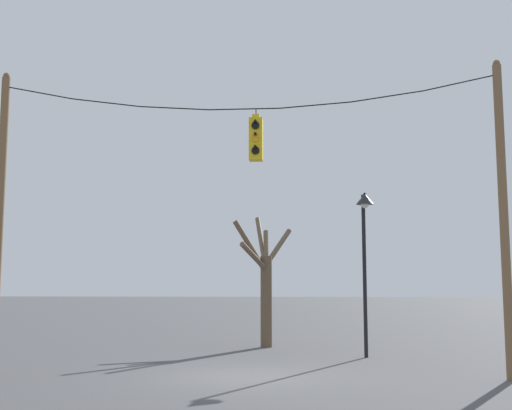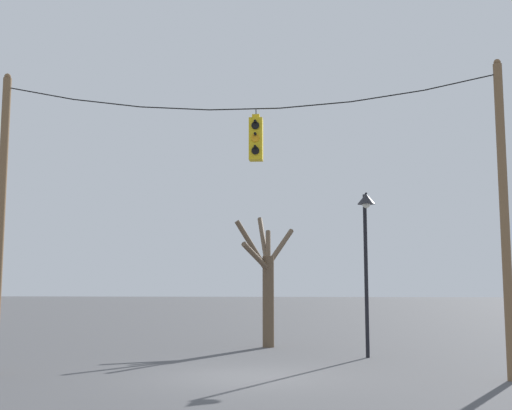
% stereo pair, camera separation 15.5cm
% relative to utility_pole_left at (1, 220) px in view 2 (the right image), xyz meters
% --- Properties ---
extents(ground_plane, '(200.00, 200.00, 0.00)m').
position_rel_utility_pole_left_xyz_m(ground_plane, '(6.34, 0.10, -3.90)').
color(ground_plane, '#4C4C4F').
extents(utility_pole_left, '(0.22, 0.22, 7.82)m').
position_rel_utility_pole_left_xyz_m(utility_pole_left, '(0.00, 0.00, 0.00)').
color(utility_pole_left, brown).
rests_on(utility_pole_left, ground_plane).
extents(utility_pole_right, '(0.22, 0.22, 7.82)m').
position_rel_utility_pole_left_xyz_m(utility_pole_right, '(12.67, 0.00, 0.00)').
color(utility_pole_right, brown).
rests_on(utility_pole_right, ground_plane).
extents(span_wire, '(12.68, 0.03, 0.77)m').
position_rel_utility_pole_left_xyz_m(span_wire, '(6.34, 0.00, 3.05)').
color(span_wire, black).
extents(traffic_light_near_left_pole, '(0.34, 0.58, 1.33)m').
position_rel_utility_pole_left_xyz_m(traffic_light_near_left_pole, '(6.64, 0.00, 2.01)').
color(traffic_light_near_left_pole, yellow).
extents(street_lamp, '(0.55, 0.94, 5.09)m').
position_rel_utility_pole_left_xyz_m(street_lamp, '(9.71, 4.21, 0.07)').
color(street_lamp, black).
rests_on(street_lamp, ground_plane).
extents(bare_tree, '(2.11, 3.76, 4.92)m').
position_rel_utility_pole_left_xyz_m(bare_tree, '(6.36, 7.72, -1.48)').
color(bare_tree, brown).
rests_on(bare_tree, ground_plane).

